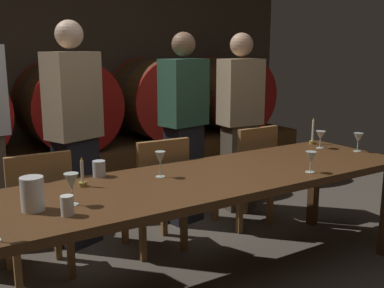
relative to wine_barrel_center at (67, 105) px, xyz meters
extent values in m
cube|color=#473A2D|center=(-0.01, 0.55, 0.31)|extent=(6.05, 0.24, 2.55)
cube|color=brown|center=(-0.01, 0.00, -0.70)|extent=(5.45, 0.90, 0.53)
cylinder|color=#513319|center=(0.00, 0.00, 0.00)|extent=(0.87, 0.71, 0.87)
cylinder|color=maroon|center=(0.00, -0.37, 0.00)|extent=(0.89, 0.03, 0.89)
cylinder|color=maroon|center=(0.00, 0.37, 0.00)|extent=(0.89, 0.03, 0.89)
cylinder|color=#2D2D33|center=(0.00, 0.00, 0.00)|extent=(0.88, 0.04, 0.88)
cylinder|color=#513319|center=(1.01, 0.00, 0.00)|extent=(0.87, 0.71, 0.87)
cylinder|color=#B21C16|center=(1.01, -0.37, 0.00)|extent=(0.89, 0.03, 0.89)
cylinder|color=#B21C16|center=(1.01, 0.37, 0.00)|extent=(0.89, 0.03, 0.89)
cylinder|color=#2D2D33|center=(1.01, 0.00, 0.00)|extent=(0.88, 0.04, 0.88)
cylinder|color=brown|center=(1.98, 0.00, 0.00)|extent=(0.87, 0.71, 0.87)
cylinder|color=#9E1411|center=(1.98, -0.37, 0.00)|extent=(0.89, 0.03, 0.89)
cylinder|color=#9E1411|center=(1.98, 0.37, 0.00)|extent=(0.89, 0.03, 0.89)
cylinder|color=#2D2D33|center=(1.98, 0.00, 0.00)|extent=(0.88, 0.04, 0.88)
cube|color=#4C2D16|center=(0.17, -2.18, -0.26)|extent=(2.90, 0.84, 0.05)
cube|color=#4C2D16|center=(1.55, -1.82, -0.63)|extent=(0.07, 0.07, 0.68)
cube|color=olive|center=(-0.71, -1.46, -0.53)|extent=(0.41, 0.41, 0.04)
cube|color=olive|center=(-0.71, -1.64, -0.30)|extent=(0.40, 0.05, 0.42)
cube|color=olive|center=(-0.53, -1.29, -0.76)|extent=(0.05, 0.05, 0.42)
cube|color=olive|center=(-0.87, -1.28, -0.76)|extent=(0.05, 0.05, 0.42)
cube|color=olive|center=(-0.54, -1.63, -0.76)|extent=(0.05, 0.05, 0.42)
cube|color=olive|center=(-0.88, -1.62, -0.76)|extent=(0.05, 0.05, 0.42)
cube|color=olive|center=(0.16, -1.49, -0.53)|extent=(0.42, 0.42, 0.04)
cube|color=olive|center=(0.15, -1.67, -0.30)|extent=(0.40, 0.06, 0.42)
cube|color=olive|center=(0.34, -1.33, -0.76)|extent=(0.05, 0.05, 0.42)
cube|color=olive|center=(0.00, -1.32, -0.76)|extent=(0.05, 0.05, 0.42)
cube|color=olive|center=(0.32, -1.67, -0.76)|extent=(0.05, 0.05, 0.42)
cube|color=olive|center=(-0.02, -1.65, -0.76)|extent=(0.05, 0.05, 0.42)
cube|color=olive|center=(1.06, -1.46, -0.53)|extent=(0.40, 0.40, 0.04)
cube|color=olive|center=(1.06, -1.64, -0.30)|extent=(0.40, 0.04, 0.42)
cube|color=olive|center=(1.23, -1.29, -0.76)|extent=(0.04, 0.04, 0.42)
cube|color=olive|center=(0.89, -1.29, -0.76)|extent=(0.04, 0.04, 0.42)
cube|color=olive|center=(1.23, -1.63, -0.76)|extent=(0.04, 0.04, 0.42)
cube|color=olive|center=(0.89, -1.63, -0.76)|extent=(0.04, 0.04, 0.42)
cube|color=black|center=(-0.31, -1.12, -0.54)|extent=(0.35, 0.29, 0.85)
cube|color=tan|center=(-0.31, -1.12, 0.20)|extent=(0.44, 0.36, 0.64)
sphere|color=beige|center=(-0.31, -1.12, 0.65)|extent=(0.21, 0.21, 0.21)
cube|color=black|center=(0.65, -1.14, -0.53)|extent=(0.33, 0.25, 0.87)
cube|color=#336047|center=(0.65, -1.14, 0.18)|extent=(0.42, 0.31, 0.56)
sphere|color=#8C664C|center=(0.65, -1.14, 0.58)|extent=(0.20, 0.20, 0.20)
cube|color=brown|center=(1.27, -1.13, -0.56)|extent=(0.31, 0.22, 0.82)
cube|color=tan|center=(1.27, -1.13, 0.15)|extent=(0.40, 0.27, 0.60)
sphere|color=#D8A884|center=(1.27, -1.13, 0.58)|extent=(0.21, 0.21, 0.21)
cylinder|color=olive|center=(-0.55, -1.97, -0.22)|extent=(0.05, 0.05, 0.02)
cylinder|color=#EDE5CC|center=(-0.55, -1.97, -0.14)|extent=(0.02, 0.02, 0.13)
cone|color=yellow|center=(-0.55, -1.97, -0.07)|extent=(0.01, 0.01, 0.02)
cylinder|color=olive|center=(1.48, -1.85, -0.22)|extent=(0.05, 0.05, 0.02)
cylinder|color=#EDE5CC|center=(1.48, -1.85, -0.12)|extent=(0.02, 0.02, 0.17)
cone|color=yellow|center=(1.48, -1.85, -0.02)|extent=(0.01, 0.01, 0.02)
cylinder|color=white|center=(-0.89, -2.23, -0.15)|extent=(0.11, 0.11, 0.17)
cylinder|color=silver|center=(-0.71, -2.26, -0.23)|extent=(0.06, 0.06, 0.00)
cylinder|color=silver|center=(-0.71, -2.26, -0.19)|extent=(0.01, 0.01, 0.07)
cone|color=silver|center=(-0.71, -2.26, -0.11)|extent=(0.08, 0.08, 0.09)
cylinder|color=silver|center=(-0.08, -2.04, -0.23)|extent=(0.06, 0.06, 0.00)
cylinder|color=silver|center=(-0.08, -2.04, -0.19)|extent=(0.01, 0.01, 0.08)
cone|color=silver|center=(-0.08, -2.04, -0.11)|extent=(0.07, 0.07, 0.08)
cylinder|color=silver|center=(0.79, -2.47, -0.23)|extent=(0.06, 0.06, 0.00)
cylinder|color=silver|center=(0.79, -2.47, -0.20)|extent=(0.01, 0.01, 0.06)
cone|color=silver|center=(0.79, -2.47, -0.13)|extent=(0.07, 0.07, 0.07)
cylinder|color=white|center=(1.40, -2.00, -0.23)|extent=(0.06, 0.06, 0.00)
cylinder|color=white|center=(1.40, -2.00, -0.20)|extent=(0.01, 0.01, 0.07)
cone|color=white|center=(1.40, -2.00, -0.13)|extent=(0.08, 0.08, 0.07)
cylinder|color=silver|center=(1.55, -2.24, -0.23)|extent=(0.06, 0.06, 0.00)
cylinder|color=silver|center=(1.55, -2.24, -0.20)|extent=(0.01, 0.01, 0.06)
cone|color=silver|center=(1.55, -2.24, -0.13)|extent=(0.07, 0.07, 0.08)
cylinder|color=white|center=(-0.77, -2.39, -0.18)|extent=(0.06, 0.06, 0.10)
cylinder|color=silver|center=(-0.39, -1.83, -0.18)|extent=(0.08, 0.08, 0.10)
camera|label=1|loc=(-1.39, -4.47, 0.55)|focal=42.99mm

